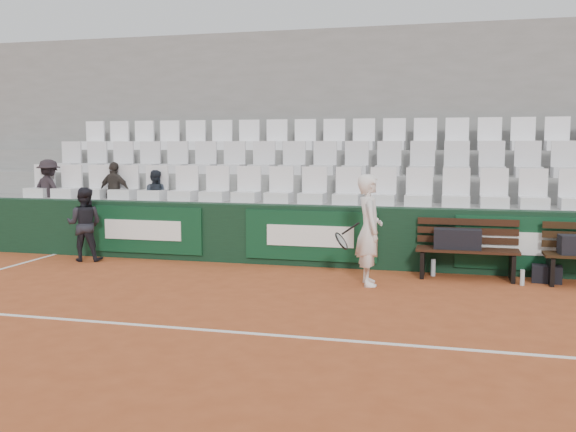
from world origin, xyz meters
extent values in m
plane|color=#A94C26|center=(0.00, 0.00, 0.00)|extent=(80.00, 80.00, 0.00)
cube|color=white|center=(0.00, 0.00, 0.00)|extent=(18.00, 0.06, 0.01)
cube|color=#10301D|center=(0.00, 4.00, 0.50)|extent=(18.00, 0.30, 1.00)
cube|color=#0C381E|center=(-3.20, 3.83, 0.52)|extent=(2.20, 0.04, 0.82)
cube|color=#0C381E|center=(-0.20, 3.83, 0.52)|extent=(2.20, 0.04, 0.82)
cube|color=#0C381E|center=(3.20, 3.83, 0.52)|extent=(2.20, 0.04, 0.82)
cube|color=gray|center=(0.00, 4.62, 0.50)|extent=(18.00, 0.95, 1.00)
cube|color=gray|center=(0.00, 5.58, 0.72)|extent=(18.00, 0.95, 1.45)
cube|color=gray|center=(0.00, 6.53, 0.95)|extent=(18.00, 0.95, 1.90)
cube|color=gray|center=(0.00, 7.15, 2.20)|extent=(18.00, 0.30, 4.40)
cube|color=white|center=(0.00, 4.45, 1.31)|extent=(11.90, 0.44, 0.63)
cube|color=silver|center=(0.00, 5.40, 1.77)|extent=(11.90, 0.44, 0.63)
cube|color=white|center=(0.00, 6.35, 2.21)|extent=(11.90, 0.44, 0.63)
cube|color=#321A0F|center=(2.28, 3.53, 0.23)|extent=(1.50, 0.56, 0.45)
cube|color=black|center=(2.13, 3.52, 0.60)|extent=(0.69, 0.30, 0.30)
cube|color=black|center=(3.41, 3.53, 0.13)|extent=(0.44, 0.29, 0.25)
cylinder|color=#B0BEC7|center=(1.79, 3.59, 0.13)|extent=(0.07, 0.07, 0.26)
cylinder|color=silver|center=(3.05, 3.23, 0.11)|extent=(0.06, 0.06, 0.23)
imported|color=white|center=(0.90, 2.73, 0.80)|extent=(0.52, 0.66, 1.59)
torus|color=black|center=(0.50, 2.73, 0.62)|extent=(0.19, 0.30, 0.26)
cylinder|color=black|center=(0.64, 2.73, 0.81)|extent=(0.26, 0.03, 0.20)
imported|color=black|center=(-4.11, 3.43, 0.64)|extent=(0.71, 0.61, 1.28)
imported|color=black|center=(-5.52, 4.50, 1.59)|extent=(0.85, 0.63, 1.18)
imported|color=#302B26|center=(-4.11, 4.50, 1.57)|extent=(0.68, 0.32, 1.14)
imported|color=#212731|center=(-3.29, 4.50, 1.50)|extent=(0.53, 0.44, 0.99)
camera|label=1|loc=(2.03, -6.34, 2.00)|focal=40.00mm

